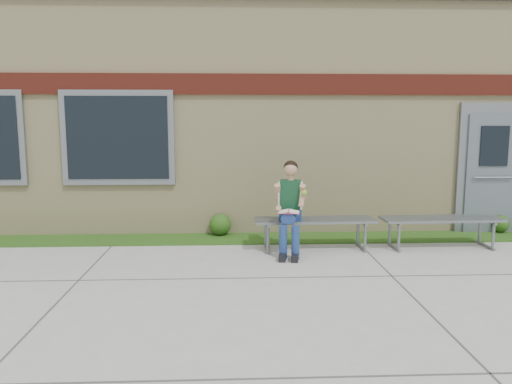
{
  "coord_description": "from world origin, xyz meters",
  "views": [
    {
      "loc": [
        -1.03,
        -5.64,
        2.01
      ],
      "look_at": [
        -0.71,
        1.7,
        0.94
      ],
      "focal_mm": 35.0,
      "sensor_mm": 36.0,
      "label": 1
    }
  ],
  "objects": [
    {
      "name": "ground",
      "position": [
        0.0,
        0.0,
        0.0
      ],
      "size": [
        80.0,
        80.0,
        0.0
      ],
      "primitive_type": "plane",
      "color": "#9E9E99",
      "rests_on": "ground"
    },
    {
      "name": "grass_strip",
      "position": [
        0.0,
        2.6,
        0.01
      ],
      "size": [
        16.0,
        0.8,
        0.02
      ],
      "primitive_type": "cube",
      "color": "#234612",
      "rests_on": "ground"
    },
    {
      "name": "school_building",
      "position": [
        -0.0,
        5.99,
        2.1
      ],
      "size": [
        16.2,
        6.22,
        4.2
      ],
      "color": "beige",
      "rests_on": "ground"
    },
    {
      "name": "bench_left",
      "position": [
        0.21,
        1.9,
        0.37
      ],
      "size": [
        1.87,
        0.55,
        0.48
      ],
      "rotation": [
        0.0,
        0.0,
        0.02
      ],
      "color": "slate",
      "rests_on": "ground"
    },
    {
      "name": "bench_right",
      "position": [
        2.21,
        1.9,
        0.37
      ],
      "size": [
        1.87,
        0.56,
        0.48
      ],
      "rotation": [
        0.0,
        0.0,
        0.02
      ],
      "color": "slate",
      "rests_on": "ground"
    },
    {
      "name": "girl",
      "position": [
        -0.2,
        1.69,
        0.73
      ],
      "size": [
        0.5,
        0.86,
        1.4
      ],
      "rotation": [
        0.0,
        0.0,
        -0.18
      ],
      "color": "navy",
      "rests_on": "ground"
    },
    {
      "name": "shrub_mid",
      "position": [
        -1.28,
        2.85,
        0.21
      ],
      "size": [
        0.38,
        0.38,
        0.38
      ],
      "primitive_type": "sphere",
      "color": "#234612",
      "rests_on": "grass_strip"
    },
    {
      "name": "shrub_east",
      "position": [
        3.69,
        2.85,
        0.17
      ],
      "size": [
        0.3,
        0.3,
        0.3
      ],
      "primitive_type": "sphere",
      "color": "#234612",
      "rests_on": "grass_strip"
    }
  ]
}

